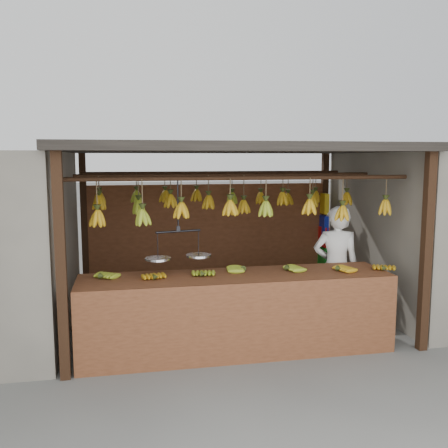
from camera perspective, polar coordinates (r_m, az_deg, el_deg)
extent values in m
plane|color=#5B5B57|center=(7.04, 0.48, -10.86)|extent=(80.00, 80.00, 0.00)
cube|color=black|center=(5.20, -18.12, -4.80)|extent=(0.10, 0.10, 2.30)
cube|color=black|center=(6.15, 22.11, -3.08)|extent=(0.10, 0.10, 2.30)
cube|color=black|center=(8.14, -15.65, -0.31)|extent=(0.10, 0.10, 2.30)
cube|color=black|center=(8.78, 11.34, 0.39)|extent=(0.10, 0.10, 2.30)
cube|color=black|center=(6.68, 0.51, 8.62)|extent=(4.30, 3.30, 0.10)
cylinder|color=black|center=(5.71, 2.56, 5.27)|extent=(4.00, 0.05, 0.05)
cylinder|color=black|center=(6.69, 0.50, 5.62)|extent=(4.00, 0.05, 0.05)
cylinder|color=black|center=(7.67, -1.03, 5.88)|extent=(4.00, 0.05, 0.05)
cube|color=brown|center=(8.26, -1.62, -1.67)|extent=(4.00, 0.06, 1.80)
cube|color=brown|center=(5.74, 1.41, -6.21)|extent=(3.57, 0.79, 0.08)
cube|color=brown|center=(5.49, 2.32, -11.34)|extent=(3.57, 0.04, 0.90)
cube|color=black|center=(5.43, -15.78, -12.29)|extent=(0.07, 0.07, 0.82)
cube|color=black|center=(6.14, 17.90, -10.02)|extent=(0.07, 0.07, 0.82)
cube|color=black|center=(6.08, -15.27, -10.09)|extent=(0.07, 0.07, 0.82)
cube|color=black|center=(6.73, 15.01, -8.37)|extent=(0.07, 0.07, 0.82)
ellipsoid|color=#92A523|center=(5.67, -13.76, -5.90)|extent=(0.28, 0.30, 0.06)
ellipsoid|color=#C58E15|center=(5.52, -7.80, -6.11)|extent=(0.22, 0.27, 0.06)
ellipsoid|color=#92A523|center=(5.61, -2.38, -5.82)|extent=(0.22, 0.27, 0.06)
ellipsoid|color=#92A523|center=(5.90, 2.18, -5.16)|extent=(0.26, 0.21, 0.06)
ellipsoid|color=#92A523|center=(5.94, 7.34, -5.13)|extent=(0.28, 0.23, 0.06)
ellipsoid|color=#C58E15|center=(6.02, 13.02, -5.09)|extent=(0.28, 0.24, 0.06)
ellipsoid|color=#C58E15|center=(6.19, 17.90, -4.91)|extent=(0.26, 0.29, 0.06)
ellipsoid|color=#C58E15|center=(5.61, -14.25, 0.63)|extent=(0.16, 0.16, 0.28)
ellipsoid|color=#92A523|center=(5.55, -9.27, 0.76)|extent=(0.16, 0.16, 0.28)
ellipsoid|color=#C58E15|center=(5.59, -4.89, 1.57)|extent=(0.16, 0.16, 0.28)
ellipsoid|color=#C58E15|center=(5.65, 0.71, 1.86)|extent=(0.16, 0.16, 0.28)
ellipsoid|color=#92A523|center=(5.80, 4.80, 1.75)|extent=(0.16, 0.16, 0.28)
ellipsoid|color=#C58E15|center=(5.93, 9.75, 1.94)|extent=(0.16, 0.16, 0.28)
ellipsoid|color=#C58E15|center=(6.13, 13.34, 1.21)|extent=(0.16, 0.16, 0.28)
ellipsoid|color=#C58E15|center=(6.38, 17.96, 1.83)|extent=(0.16, 0.16, 0.28)
ellipsoid|color=#C58E15|center=(6.55, -14.06, 2.39)|extent=(0.16, 0.16, 0.28)
ellipsoid|color=#92A523|center=(6.56, -9.72, 1.94)|extent=(0.16, 0.16, 0.28)
ellipsoid|color=#C58E15|center=(6.64, -6.12, 2.64)|extent=(0.16, 0.16, 0.28)
ellipsoid|color=#C58E15|center=(6.63, -1.78, 2.51)|extent=(0.16, 0.16, 0.28)
ellipsoid|color=#C58E15|center=(6.74, 2.27, 1.99)|extent=(0.16, 0.16, 0.28)
ellipsoid|color=#C58E15|center=(6.92, 6.72, 2.90)|extent=(0.16, 0.16, 0.28)
ellipsoid|color=#C58E15|center=(7.06, 10.08, 2.68)|extent=(0.16, 0.16, 0.28)
ellipsoid|color=#C58E15|center=(7.29, 13.82, 2.84)|extent=(0.16, 0.16, 0.28)
ellipsoid|color=#C58E15|center=(7.58, -14.05, 2.93)|extent=(0.16, 0.16, 0.28)
ellipsoid|color=#92A523|center=(7.53, -9.94, 3.12)|extent=(0.16, 0.16, 0.28)
ellipsoid|color=#C58E15|center=(7.55, -6.76, 3.17)|extent=(0.16, 0.16, 0.28)
ellipsoid|color=#C58E15|center=(7.68, -3.16, 3.28)|extent=(0.16, 0.16, 0.28)
ellipsoid|color=#92A523|center=(7.78, 0.92, 3.00)|extent=(0.16, 0.16, 0.28)
ellipsoid|color=#C58E15|center=(7.84, 4.23, 2.97)|extent=(0.16, 0.16, 0.28)
ellipsoid|color=#C58E15|center=(7.97, 7.31, 2.85)|extent=(0.16, 0.16, 0.28)
ellipsoid|color=#C58E15|center=(8.19, 10.41, 3.10)|extent=(0.16, 0.16, 0.28)
cylinder|color=black|center=(5.60, -5.28, 2.16)|extent=(0.02, 0.02, 0.59)
cylinder|color=black|center=(5.63, -5.25, -0.84)|extent=(0.52, 0.13, 0.02)
cylinder|color=silver|center=(5.62, -7.55, -4.01)|extent=(0.28, 0.28, 0.02)
cylinder|color=silver|center=(5.76, -2.93, -3.66)|extent=(0.28, 0.28, 0.02)
imported|color=white|center=(6.67, 12.67, -4.89)|extent=(0.67, 0.52, 1.62)
cube|color=yellow|center=(8.59, 11.41, 2.31)|extent=(0.08, 0.26, 0.34)
cube|color=#1426BF|center=(8.63, 11.35, -0.14)|extent=(0.08, 0.26, 0.34)
cube|color=red|center=(8.66, 11.31, -1.43)|extent=(0.08, 0.26, 0.34)
cube|color=#199926|center=(8.72, 11.25, -3.73)|extent=(0.08, 0.26, 0.34)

